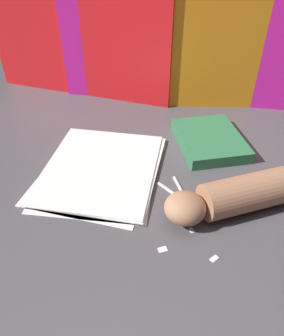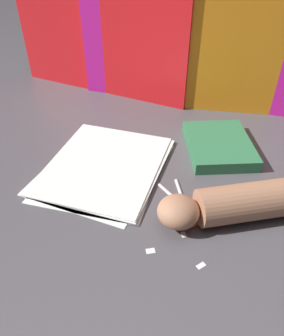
# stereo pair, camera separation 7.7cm
# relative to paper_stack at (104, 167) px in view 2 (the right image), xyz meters

# --- Properties ---
(ground_plane) EXTENTS (6.00, 6.00, 0.00)m
(ground_plane) POSITION_rel_paper_stack_xyz_m (0.12, 0.00, -0.01)
(ground_plane) COLOR #4C494F
(backdrop_panel_left) EXTENTS (0.65, 0.12, 0.44)m
(backdrop_panel_left) POSITION_rel_paper_stack_xyz_m (-0.19, 0.44, 0.21)
(backdrop_panel_left) COLOR red
(backdrop_panel_left) RESTS_ON ground_plane
(backdrop_panel_center) EXTENTS (0.77, 0.03, 0.46)m
(backdrop_panel_center) POSITION_rel_paper_stack_xyz_m (0.15, 0.44, 0.22)
(backdrop_panel_center) COLOR #D81E9E
(backdrop_panel_center) RESTS_ON ground_plane
(paper_stack) EXTENTS (0.31, 0.37, 0.01)m
(paper_stack) POSITION_rel_paper_stack_xyz_m (0.00, 0.00, 0.00)
(paper_stack) COLOR white
(paper_stack) RESTS_ON ground_plane
(book_closed) EXTENTS (0.24, 0.27, 0.03)m
(book_closed) POSITION_rel_paper_stack_xyz_m (0.28, 0.17, 0.01)
(book_closed) COLOR #2D7247
(book_closed) RESTS_ON ground_plane
(scissors) EXTENTS (0.14, 0.16, 0.01)m
(scissors) POSITION_rel_paper_stack_xyz_m (0.24, -0.09, -0.00)
(scissors) COLOR silver
(scissors) RESTS_ON ground_plane
(hand_forearm) EXTENTS (0.30, 0.22, 0.08)m
(hand_forearm) POSITION_rel_paper_stack_xyz_m (0.33, -0.09, 0.04)
(hand_forearm) COLOR #A87556
(hand_forearm) RESTS_ON ground_plane
(paper_scrap_near) EXTENTS (0.02, 0.02, 0.00)m
(paper_scrap_near) POSITION_rel_paper_stack_xyz_m (0.25, -0.16, -0.01)
(paper_scrap_near) COLOR white
(paper_scrap_near) RESTS_ON ground_plane
(paper_scrap_mid) EXTENTS (0.02, 0.02, 0.00)m
(paper_scrap_mid) POSITION_rel_paper_stack_xyz_m (0.19, -0.22, -0.01)
(paper_scrap_mid) COLOR white
(paper_scrap_mid) RESTS_ON ground_plane
(paper_scrap_far) EXTENTS (0.02, 0.02, 0.00)m
(paper_scrap_far) POSITION_rel_paper_stack_xyz_m (0.29, -0.23, -0.01)
(paper_scrap_far) COLOR white
(paper_scrap_far) RESTS_ON ground_plane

